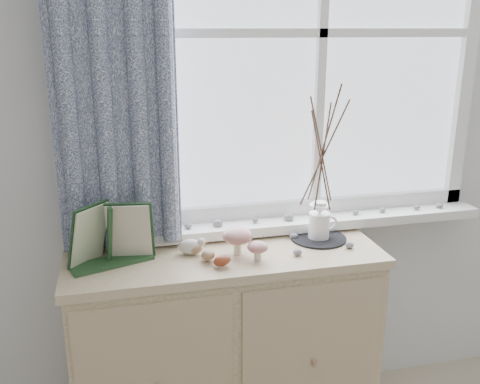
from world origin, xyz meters
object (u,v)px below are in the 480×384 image
at_px(botanical_book, 110,236).
at_px(toadstool_cluster, 242,239).
at_px(sideboard, 225,349).
at_px(twig_pitcher, 322,151).

bearing_deg(botanical_book, toadstool_cluster, -20.14).
distance_m(sideboard, twig_pitcher, 0.89).
bearing_deg(botanical_book, sideboard, -13.98).
bearing_deg(botanical_book, twig_pitcher, -13.59).
bearing_deg(sideboard, toadstool_cluster, -38.02).
bearing_deg(toadstool_cluster, sideboard, 141.98).
xyz_separation_m(sideboard, twig_pitcher, (0.40, 0.04, 0.79)).
xyz_separation_m(sideboard, toadstool_cluster, (0.06, -0.05, 0.49)).
xyz_separation_m(sideboard, botanical_book, (-0.42, -0.04, 0.54)).
height_order(toadstool_cluster, twig_pitcher, twig_pitcher).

